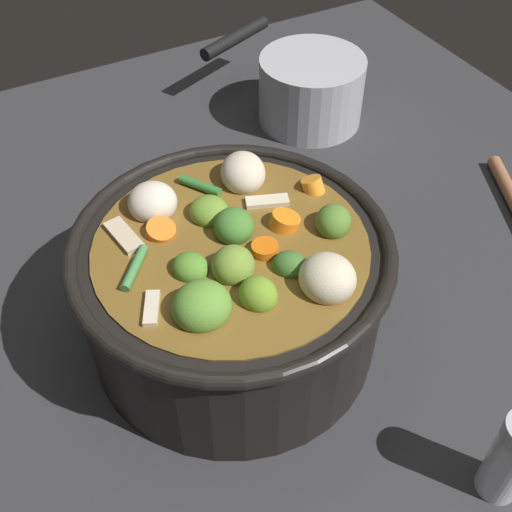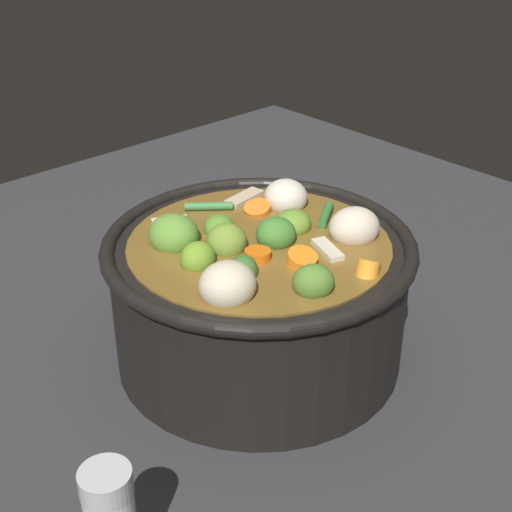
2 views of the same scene
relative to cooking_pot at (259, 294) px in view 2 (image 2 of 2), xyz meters
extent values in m
plane|color=#2D2D30|center=(0.00, 0.00, -0.07)|extent=(1.10, 1.10, 0.00)
cylinder|color=black|center=(0.00, 0.00, -0.01)|extent=(0.27, 0.27, 0.12)
torus|color=black|center=(0.00, 0.00, 0.05)|extent=(0.28, 0.28, 0.01)
cylinder|color=brown|center=(0.00, 0.00, 0.00)|extent=(0.23, 0.23, 0.11)
ellipsoid|color=#55872B|center=(0.04, 0.01, 0.06)|extent=(0.04, 0.04, 0.02)
ellipsoid|color=#3D6B2C|center=(-0.03, 0.05, 0.06)|extent=(0.04, 0.04, 0.03)
ellipsoid|color=olive|center=(0.01, 0.06, 0.06)|extent=(0.04, 0.04, 0.03)
ellipsoid|color=#537D2E|center=(-0.09, 0.02, 0.06)|extent=(0.04, 0.05, 0.03)
ellipsoid|color=#427C2E|center=(-0.01, -0.01, 0.06)|extent=(0.05, 0.05, 0.03)
ellipsoid|color=#5E9334|center=(0.05, 0.05, 0.06)|extent=(0.05, 0.04, 0.04)
ellipsoid|color=olive|center=(0.01, 0.03, 0.06)|extent=(0.05, 0.05, 0.03)
ellipsoid|color=olive|center=(0.00, -0.04, 0.06)|extent=(0.04, 0.05, 0.03)
cylinder|color=orange|center=(-0.05, 0.00, 0.06)|extent=(0.03, 0.03, 0.02)
cylinder|color=orange|center=(0.05, -0.04, 0.06)|extent=(0.03, 0.03, 0.02)
cylinder|color=orange|center=(-0.02, 0.02, 0.06)|extent=(0.03, 0.03, 0.01)
cylinder|color=orange|center=(-0.10, -0.03, 0.06)|extent=(0.03, 0.03, 0.02)
ellipsoid|color=beige|center=(-0.05, -0.07, 0.06)|extent=(0.05, 0.06, 0.04)
ellipsoid|color=beige|center=(-0.05, 0.08, 0.06)|extent=(0.05, 0.05, 0.04)
ellipsoid|color=beige|center=(0.04, -0.07, 0.06)|extent=(0.05, 0.05, 0.03)
cylinder|color=#327532|center=(-0.01, -0.08, 0.06)|extent=(0.03, 0.04, 0.01)
cylinder|color=#3F8344|center=(0.08, -0.01, 0.06)|extent=(0.04, 0.04, 0.01)
cube|color=beige|center=(-0.05, -0.03, 0.06)|extent=(0.04, 0.03, 0.00)
cube|color=beige|center=(0.08, -0.05, 0.06)|extent=(0.02, 0.05, 0.00)
cube|color=beige|center=(0.08, 0.03, 0.06)|extent=(0.02, 0.03, 0.00)
cylinder|color=#B7B7BC|center=(-0.12, 0.24, 0.02)|extent=(0.03, 0.03, 0.02)
camera|label=1|loc=(0.16, 0.34, 0.43)|focal=44.85mm
camera|label=2|loc=(-0.42, 0.39, 0.36)|focal=51.43mm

